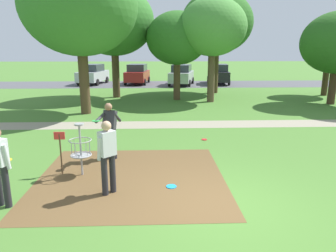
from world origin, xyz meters
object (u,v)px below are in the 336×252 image
Objects in this scene: frisbee_mid_grass at (171,186)px; parked_car_center_left at (137,74)px; tree_near_left at (213,27)px; player_waiting_left at (110,127)px; parked_car_leftmost at (93,74)px; disc_golf_basket at (78,147)px; tree_far_center at (330,45)px; tree_near_right at (79,6)px; parked_car_center_right at (182,75)px; player_foreground_watching at (107,153)px; tree_mid_right at (217,23)px; parked_car_rightmost at (218,74)px; frisbee_by_tee at (204,140)px; tree_far_right at (114,21)px; tree_mid_center at (177,39)px.

parked_car_center_left reaches higher than frisbee_mid_grass.
parked_car_center_left is at bearing 115.91° from tree_near_left.
parked_car_leftmost is (-4.56, 21.04, -0.06)m from player_waiting_left.
tree_far_center reaches higher than disc_golf_basket.
tree_far_center is at bearing -30.85° from parked_car_center_left.
parked_car_center_right is at bearing 65.27° from tree_near_right.
tree_near_left reaches higher than parked_car_leftmost.
tree_mid_right is (5.54, 16.85, 4.09)m from player_foreground_watching.
parked_car_rightmost is at bearing 55.34° from tree_near_right.
tree_mid_right is at bearing -69.27° from parked_car_center_right.
tree_far_center reaches higher than frisbee_by_tee.
tree_far_center is (14.07, 14.05, 2.74)m from disc_golf_basket.
player_foreground_watching is at bearing -83.83° from tree_far_right.
tree_mid_center is at bearing 92.33° from frisbee_by_tee.
disc_golf_basket is 22.28m from parked_car_center_left.
tree_far_right is (-14.75, -0.29, 1.51)m from tree_far_center.
tree_mid_right is 1.62× the size of parked_car_center_right.
disc_golf_basket is 13.38m from tree_mid_center.
tree_near_left is 2.35m from tree_mid_center.
tree_near_left reaches higher than player_waiting_left.
tree_near_right is at bearing 100.97° from disc_golf_basket.
tree_far_right is (-4.46, 10.64, 4.99)m from frisbee_by_tee.
parked_car_leftmost is (-3.92, 22.28, 0.17)m from disc_golf_basket.
frisbee_mid_grass is at bearing -94.35° from tree_mid_center.
player_foreground_watching is 0.27× the size of tree_near_left.
player_foreground_watching is 0.39× the size of parked_car_rightmost.
parked_car_rightmost is (-6.08, 7.98, -2.57)m from tree_far_center.
tree_mid_center is at bearing -72.24° from parked_car_center_left.
tree_far_right is 1.66× the size of parked_car_rightmost.
player_foreground_watching reaches higher than frisbee_mid_grass.
tree_near_left is (4.82, 10.38, 3.51)m from player_waiting_left.
tree_mid_right is (1.01, 4.10, 0.57)m from tree_near_left.
tree_near_right is (-5.37, 5.06, 5.22)m from frisbee_by_tee.
frisbee_by_tee is at bearing -133.27° from tree_far_center.
disc_golf_basket is at bearing -101.75° from parked_car_center_right.
parked_car_center_right is at bearing 96.32° from tree_near_left.
frisbee_by_tee is at bearing -67.24° from tree_far_right.
tree_near_right is (-3.96, 9.03, 5.22)m from frisbee_mid_grass.
parked_car_leftmost is at bearing 155.41° from tree_far_center.
frisbee_mid_grass is (-1.41, -3.98, 0.00)m from frisbee_by_tee.
tree_mid_center reaches higher than frisbee_by_tee.
tree_near_right is 1.74× the size of parked_car_rightmost.
disc_golf_basket is 20.07m from tree_far_center.
disc_golf_basket is at bearing -135.04° from tree_far_center.
parked_car_rightmost is (2.53, 10.40, -3.57)m from tree_near_left.
parked_car_center_right is (5.99, 13.00, -4.31)m from tree_near_right.
tree_mid_right is 7.93m from tree_far_center.
frisbee_mid_grass is 0.03× the size of tree_mid_right.
tree_near_left is 6.53m from tree_far_right.
tree_near_right is at bearing 113.67° from frisbee_mid_grass.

